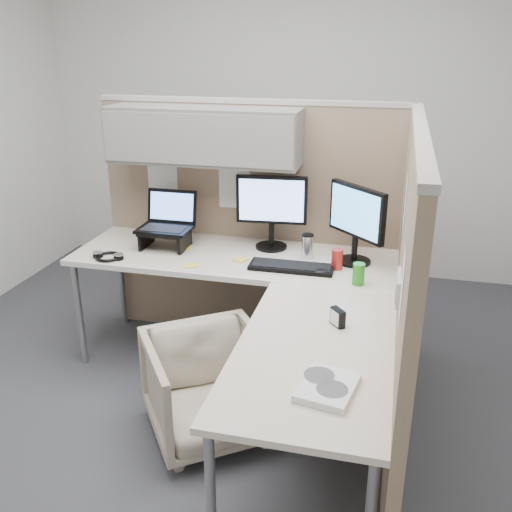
% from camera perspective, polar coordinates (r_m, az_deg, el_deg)
% --- Properties ---
extents(ground, '(4.50, 4.50, 0.00)m').
position_cam_1_polar(ground, '(3.38, -2.76, -14.95)').
color(ground, '#37373C').
rests_on(ground, ground).
extents(partition_back, '(2.00, 0.36, 1.63)m').
position_cam_1_polar(partition_back, '(3.70, -2.62, 7.16)').
color(partition_back, '#927860').
rests_on(partition_back, ground).
extents(partition_right, '(0.07, 2.03, 1.63)m').
position_cam_1_polar(partition_right, '(2.80, 14.51, -4.30)').
color(partition_right, '#927860').
rests_on(partition_right, ground).
extents(desk, '(2.00, 1.98, 0.73)m').
position_cam_1_polar(desk, '(3.11, -0.11, -3.64)').
color(desk, beige).
rests_on(desk, ground).
extents(office_chair, '(0.81, 0.80, 0.62)m').
position_cam_1_polar(office_chair, '(3.04, -4.75, -12.49)').
color(office_chair, '#B7A691').
rests_on(office_chair, ground).
extents(monitor_left, '(0.44, 0.20, 0.47)m').
position_cam_1_polar(monitor_left, '(3.54, 1.57, 5.00)').
color(monitor_left, black).
rests_on(monitor_left, desk).
extents(monitor_right, '(0.34, 0.33, 0.47)m').
position_cam_1_polar(monitor_right, '(3.35, 10.01, 3.73)').
color(monitor_right, black).
rests_on(monitor_right, desk).
extents(laptop_station, '(0.33, 0.28, 0.34)m').
position_cam_1_polar(laptop_station, '(3.66, -8.93, 2.93)').
color(laptop_station, black).
rests_on(laptop_station, desk).
extents(keyboard, '(0.49, 0.17, 0.02)m').
position_cam_1_polar(keyboard, '(3.30, 3.56, -1.11)').
color(keyboard, black).
rests_on(keyboard, desk).
extents(mouse, '(0.11, 0.08, 0.03)m').
position_cam_1_polar(mouse, '(3.23, 6.56, -1.60)').
color(mouse, black).
rests_on(mouse, desk).
extents(travel_mug, '(0.07, 0.07, 0.15)m').
position_cam_1_polar(travel_mug, '(3.45, 5.17, 0.98)').
color(travel_mug, silver).
rests_on(travel_mug, desk).
extents(soda_can_green, '(0.07, 0.07, 0.12)m').
position_cam_1_polar(soda_can_green, '(3.12, 10.22, -1.79)').
color(soda_can_green, '#268C1E').
rests_on(soda_can_green, desk).
extents(soda_can_silver, '(0.07, 0.07, 0.12)m').
position_cam_1_polar(soda_can_silver, '(3.31, 8.11, -0.32)').
color(soda_can_silver, '#B21E1E').
rests_on(soda_can_silver, desk).
extents(sticky_note_c, '(0.10, 0.10, 0.01)m').
position_cam_1_polar(sticky_note_c, '(3.65, -7.04, 0.88)').
color(sticky_note_c, yellow).
rests_on(sticky_note_c, desk).
extents(sticky_note_d, '(0.09, 0.09, 0.01)m').
position_cam_1_polar(sticky_note_d, '(3.42, -1.60, -0.37)').
color(sticky_note_d, yellow).
rests_on(sticky_note_d, desk).
extents(sticky_note_a, '(0.09, 0.09, 0.01)m').
position_cam_1_polar(sticky_note_a, '(3.36, -6.55, -0.94)').
color(sticky_note_a, yellow).
rests_on(sticky_note_a, desk).
extents(headphones, '(0.20, 0.16, 0.03)m').
position_cam_1_polar(headphones, '(3.56, -14.56, -0.04)').
color(headphones, black).
rests_on(headphones, desk).
extents(paper_stack, '(0.24, 0.29, 0.03)m').
position_cam_1_polar(paper_stack, '(2.23, 7.16, -12.89)').
color(paper_stack, white).
rests_on(paper_stack, desk).
extents(desk_clock, '(0.08, 0.09, 0.08)m').
position_cam_1_polar(desk_clock, '(2.68, 8.15, -6.10)').
color(desk_clock, black).
rests_on(desk_clock, desk).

